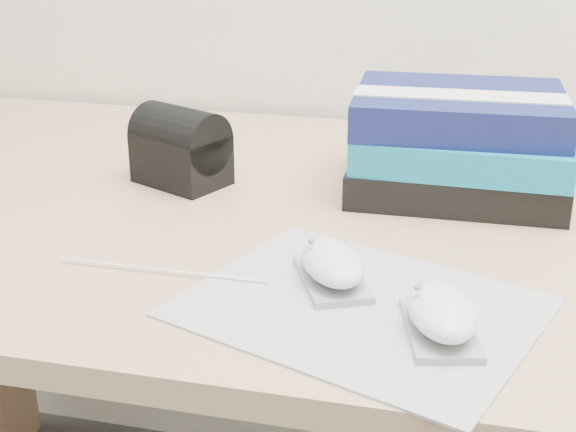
% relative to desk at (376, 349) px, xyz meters
% --- Properties ---
extents(desk, '(1.60, 0.80, 0.73)m').
position_rel_desk_xyz_m(desk, '(0.00, 0.00, 0.00)').
color(desk, tan).
rests_on(desk, ground).
extents(mousepad, '(0.38, 0.34, 0.00)m').
position_rel_desk_xyz_m(mousepad, '(0.02, -0.31, 0.24)').
color(mousepad, gray).
rests_on(mousepad, desk).
extents(mouse_rear, '(0.10, 0.12, 0.04)m').
position_rel_desk_xyz_m(mouse_rear, '(-0.02, -0.27, 0.26)').
color(mouse_rear, gray).
rests_on(mouse_rear, mousepad).
extents(mouse_front, '(0.08, 0.12, 0.04)m').
position_rel_desk_xyz_m(mouse_front, '(0.09, -0.34, 0.26)').
color(mouse_front, gray).
rests_on(mouse_front, mousepad).
extents(usb_cable, '(0.22, 0.00, 0.00)m').
position_rel_desk_xyz_m(usb_cable, '(-0.19, -0.29, 0.24)').
color(usb_cable, white).
rests_on(usb_cable, mousepad).
extents(book_stack, '(0.27, 0.22, 0.13)m').
position_rel_desk_xyz_m(book_stack, '(0.09, 0.03, 0.30)').
color(book_stack, black).
rests_on(book_stack, desk).
extents(pouch, '(0.14, 0.12, 0.10)m').
position_rel_desk_xyz_m(pouch, '(-0.27, -0.02, 0.28)').
color(pouch, black).
rests_on(pouch, desk).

